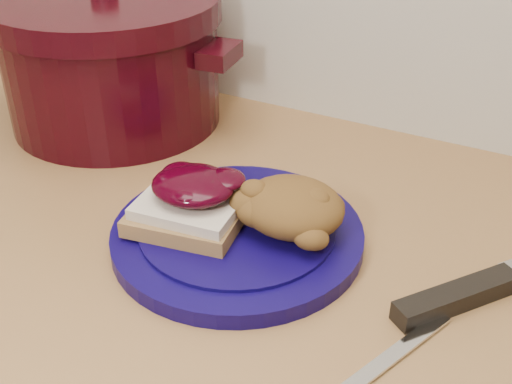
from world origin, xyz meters
The scene contains 7 objects.
plate centered at (0.00, 1.49, 0.91)m, with size 0.25×0.25×0.02m, color #0B043F.
sandwich centered at (-0.04, 1.48, 0.94)m, with size 0.12×0.11×0.05m.
stuffing_mound centered at (0.05, 1.51, 0.95)m, with size 0.10×0.09×0.05m, color brown.
chef_knife centered at (0.24, 1.53, 0.91)m, with size 0.22×0.28×0.02m.
butter_knife centered at (0.18, 1.40, 0.90)m, with size 0.16×0.01×0.00m, color silver.
dutch_oven centered at (-0.28, 1.66, 0.98)m, with size 0.35×0.32×0.18m.
pepper_grinder centered at (-0.31, 1.66, 0.97)m, with size 0.07×0.07×0.14m.
Camera 1 is at (0.26, 1.05, 1.28)m, focal length 45.00 mm.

